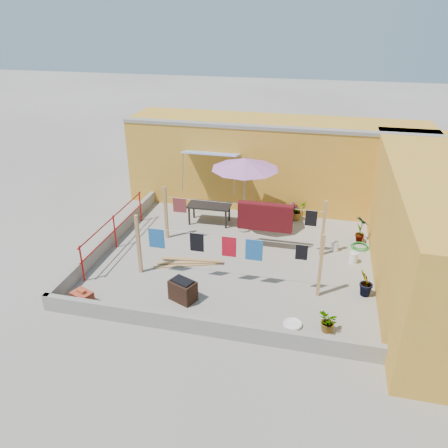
{
  "coord_description": "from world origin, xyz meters",
  "views": [
    {
      "loc": [
        2.3,
        -11.27,
        6.76
      ],
      "look_at": [
        -0.45,
        0.3,
        0.96
      ],
      "focal_mm": 35.0,
      "sensor_mm": 36.0,
      "label": 1
    }
  ],
  "objects_px": {
    "water_jug_b": "(335,246)",
    "green_hose": "(360,246)",
    "brick_stack": "(82,298)",
    "outdoor_table": "(209,206)",
    "patio_umbrella": "(245,164)",
    "white_basin": "(293,324)",
    "water_jug_a": "(354,258)",
    "plant_back_a": "(296,210)",
    "brazier": "(183,290)"
  },
  "relations": [
    {
      "from": "brazier",
      "to": "plant_back_a",
      "type": "height_order",
      "value": "plant_back_a"
    },
    {
      "from": "brazier",
      "to": "green_hose",
      "type": "xyz_separation_m",
      "value": [
        4.6,
        3.97,
        -0.25
      ]
    },
    {
      "from": "patio_umbrella",
      "to": "brazier",
      "type": "bearing_deg",
      "value": -100.1
    },
    {
      "from": "plant_back_a",
      "to": "water_jug_a",
      "type": "bearing_deg",
      "value": -54.02
    },
    {
      "from": "patio_umbrella",
      "to": "water_jug_a",
      "type": "bearing_deg",
      "value": -20.59
    },
    {
      "from": "water_jug_b",
      "to": "plant_back_a",
      "type": "height_order",
      "value": "plant_back_a"
    },
    {
      "from": "brick_stack",
      "to": "water_jug_a",
      "type": "bearing_deg",
      "value": 28.9
    },
    {
      "from": "plant_back_a",
      "to": "water_jug_b",
      "type": "bearing_deg",
      "value": -55.7
    },
    {
      "from": "brick_stack",
      "to": "green_hose",
      "type": "xyz_separation_m",
      "value": [
        7.02,
        4.76,
        -0.15
      ]
    },
    {
      "from": "green_hose",
      "to": "patio_umbrella",
      "type": "bearing_deg",
      "value": 175.01
    },
    {
      "from": "plant_back_a",
      "to": "brick_stack",
      "type": "bearing_deg",
      "value": -127.22
    },
    {
      "from": "brazier",
      "to": "water_jug_b",
      "type": "xyz_separation_m",
      "value": [
        3.82,
        3.58,
        -0.14
      ]
    },
    {
      "from": "brick_stack",
      "to": "plant_back_a",
      "type": "height_order",
      "value": "plant_back_a"
    },
    {
      "from": "outdoor_table",
      "to": "brazier",
      "type": "bearing_deg",
      "value": -83.43
    },
    {
      "from": "patio_umbrella",
      "to": "plant_back_a",
      "type": "height_order",
      "value": "patio_umbrella"
    },
    {
      "from": "plant_back_a",
      "to": "brazier",
      "type": "bearing_deg",
      "value": -113.47
    },
    {
      "from": "outdoor_table",
      "to": "brazier",
      "type": "relative_size",
      "value": 1.93
    },
    {
      "from": "brick_stack",
      "to": "patio_umbrella",
      "type": "bearing_deg",
      "value": 57.93
    },
    {
      "from": "water_jug_a",
      "to": "brick_stack",
      "type": "bearing_deg",
      "value": -151.1
    },
    {
      "from": "patio_umbrella",
      "to": "water_jug_b",
      "type": "relative_size",
      "value": 7.68
    },
    {
      "from": "outdoor_table",
      "to": "water_jug_b",
      "type": "height_order",
      "value": "outdoor_table"
    },
    {
      "from": "green_hose",
      "to": "water_jug_a",
      "type": "bearing_deg",
      "value": -103.19
    },
    {
      "from": "water_jug_a",
      "to": "patio_umbrella",
      "type": "bearing_deg",
      "value": 159.41
    },
    {
      "from": "patio_umbrella",
      "to": "white_basin",
      "type": "height_order",
      "value": "patio_umbrella"
    },
    {
      "from": "water_jug_b",
      "to": "brick_stack",
      "type": "bearing_deg",
      "value": -145.01
    },
    {
      "from": "water_jug_b",
      "to": "green_hose",
      "type": "bearing_deg",
      "value": 26.63
    },
    {
      "from": "brick_stack",
      "to": "plant_back_a",
      "type": "relative_size",
      "value": 0.84
    },
    {
      "from": "outdoor_table",
      "to": "brick_stack",
      "type": "bearing_deg",
      "value": -109.35
    },
    {
      "from": "white_basin",
      "to": "water_jug_a",
      "type": "height_order",
      "value": "water_jug_a"
    },
    {
      "from": "water_jug_b",
      "to": "water_jug_a",
      "type": "bearing_deg",
      "value": -49.02
    },
    {
      "from": "white_basin",
      "to": "water_jug_a",
      "type": "xyz_separation_m",
      "value": [
        1.49,
        3.35,
        0.13
      ]
    },
    {
      "from": "patio_umbrella",
      "to": "plant_back_a",
      "type": "relative_size",
      "value": 3.64
    },
    {
      "from": "patio_umbrella",
      "to": "water_jug_a",
      "type": "distance_m",
      "value": 4.43
    },
    {
      "from": "water_jug_b",
      "to": "white_basin",
      "type": "bearing_deg",
      "value": -103.36
    },
    {
      "from": "water_jug_a",
      "to": "plant_back_a",
      "type": "distance_m",
      "value": 3.28
    },
    {
      "from": "outdoor_table",
      "to": "green_hose",
      "type": "relative_size",
      "value": 2.65
    },
    {
      "from": "white_basin",
      "to": "water_jug_b",
      "type": "bearing_deg",
      "value": 76.64
    },
    {
      "from": "outdoor_table",
      "to": "plant_back_a",
      "type": "height_order",
      "value": "plant_back_a"
    },
    {
      "from": "green_hose",
      "to": "outdoor_table",
      "type": "bearing_deg",
      "value": 172.9
    },
    {
      "from": "water_jug_a",
      "to": "water_jug_b",
      "type": "bearing_deg",
      "value": 130.98
    },
    {
      "from": "brazier",
      "to": "water_jug_a",
      "type": "distance_m",
      "value": 5.27
    },
    {
      "from": "brick_stack",
      "to": "brazier",
      "type": "height_order",
      "value": "brazier"
    },
    {
      "from": "water_jug_a",
      "to": "white_basin",
      "type": "bearing_deg",
      "value": -113.91
    },
    {
      "from": "water_jug_a",
      "to": "water_jug_b",
      "type": "distance_m",
      "value": 0.83
    },
    {
      "from": "water_jug_b",
      "to": "green_hose",
      "type": "distance_m",
      "value": 0.88
    },
    {
      "from": "water_jug_b",
      "to": "brazier",
      "type": "bearing_deg",
      "value": -136.87
    },
    {
      "from": "plant_back_a",
      "to": "white_basin",
      "type": "bearing_deg",
      "value": -85.82
    },
    {
      "from": "outdoor_table",
      "to": "water_jug_b",
      "type": "distance_m",
      "value": 4.49
    },
    {
      "from": "brick_stack",
      "to": "brazier",
      "type": "relative_size",
      "value": 0.78
    },
    {
      "from": "brazier",
      "to": "water_jug_b",
      "type": "height_order",
      "value": "brazier"
    }
  ]
}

